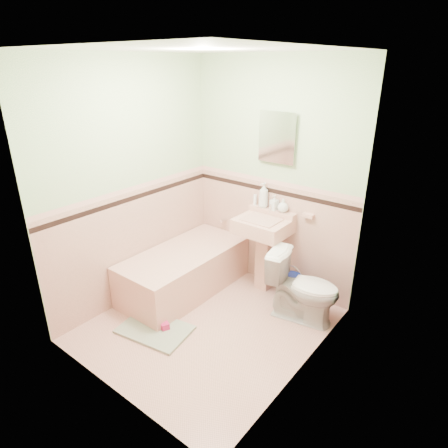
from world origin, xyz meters
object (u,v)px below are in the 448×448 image
Objects in this scene: medicine_cabinet at (278,137)px; bathtub at (185,272)px; sink at (262,256)px; soap_bottle_left at (264,195)px; bucket at (290,287)px; soap_bottle_mid at (274,202)px; soap_bottle_right at (283,205)px; shoe at (163,323)px; toilet at (303,287)px.

bathtub is at bearing -132.58° from medicine_cabinet.
soap_bottle_left reaches higher than sink.
soap_bottle_left is 1.02× the size of bucket.
soap_bottle_mid reaches higher than soap_bottle_right.
soap_bottle_right is 0.90m from bucket.
bucket is at bearing -30.70° from soap_bottle_right.
shoe is at bearing -99.74° from soap_bottle_left.
toilet is (0.74, -0.37, -0.71)m from soap_bottle_left.
soap_bottle_right reaches higher than shoe.
bucket reaches higher than shoe.
medicine_cabinet is at bearing 155.20° from bucket.
bathtub is 2.10× the size of toilet.
medicine_cabinet is 1.76× the size of bucket.
soap_bottle_mid is 0.96m from toilet.
sink reaches higher than bucket.
sink is 5.91× the size of soap_bottle_right.
toilet is at bearing -26.62° from soap_bottle_left.
soap_bottle_left is 1.67× the size of soap_bottle_mid.
soap_bottle_left reaches higher than bathtub.
soap_bottle_left reaches higher than shoe.
shoe is (-0.37, -1.36, -0.95)m from soap_bottle_mid.
soap_bottle_right is at bearing -13.14° from medicine_cabinet.
soap_bottle_left is at bearing 104.72° from shoe.
bucket is at bearing 7.72° from sink.
soap_bottle_left is (-0.12, 0.18, 0.63)m from sink.
medicine_cabinet is 1.53m from toilet.
sink is at bearing -95.77° from soap_bottle_mid.
soap_bottle_mid reaches higher than bathtub.
soap_bottle_mid is (0.70, 0.71, 0.78)m from bathtub.
sink is at bearing -125.52° from soap_bottle_right.
toilet is 1.42m from shoe.
soap_bottle_right is (0.25, 0.00, -0.06)m from soap_bottle_left.
bathtub is 0.75m from shoe.
bathtub reaches higher than shoe.
soap_bottle_mid is (0.02, -0.03, -0.69)m from medicine_cabinet.
sink is at bearing -56.50° from soap_bottle_left.
soap_bottle_left is at bearing -165.86° from medicine_cabinet.
toilet is at bearing -32.88° from medicine_cabinet.
sink is 3.20× the size of bucket.
bathtub is 1.73× the size of sink.
soap_bottle_right reaches higher than bucket.
soap_bottle_right is at bearing 54.48° from sink.
soap_bottle_left reaches higher than soap_bottle_mid.
soap_bottle_right is 0.92× the size of shoe.
soap_bottle_right is (0.13, 0.18, 0.57)m from sink.
medicine_cabinet is at bearing 166.86° from soap_bottle_right.
soap_bottle_mid is (0.02, 0.18, 0.58)m from sink.
bathtub reaches higher than bucket.
toilet is (0.62, -0.40, -1.34)m from medicine_cabinet.
toilet is (0.60, -0.37, -0.65)m from soap_bottle_mid.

